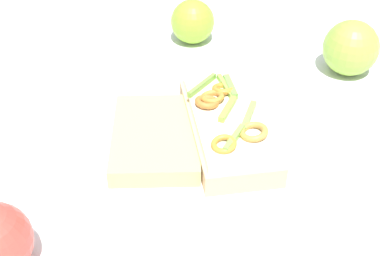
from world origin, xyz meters
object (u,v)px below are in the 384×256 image
bread_slice_side (156,138)px  apple_3 (352,48)px  apple_1 (193,22)px  sandwich (228,125)px  plate (192,147)px

bread_slice_side → apple_3: apple_3 is taller
apple_1 → apple_3: (-0.12, 0.21, 0.01)m
apple_1 → sandwich: bearing=60.0°
apple_3 → sandwich: bearing=4.4°
plate → sandwich: sandwich is taller
plate → bread_slice_side: 0.05m
bread_slice_side → apple_1: (-0.21, -0.19, 0.01)m
plate → apple_1: (-0.17, -0.21, 0.03)m
bread_slice_side → plate: bearing=97.3°
bread_slice_side → apple_1: bearing=169.5°
apple_3 → plate: bearing=-0.2°
apple_1 → bread_slice_side: bearing=42.5°
bread_slice_side → apple_3: bearing=123.1°
sandwich → bread_slice_side: 0.09m
sandwich → apple_3: apple_3 is taller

